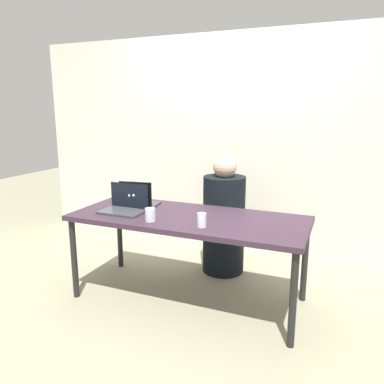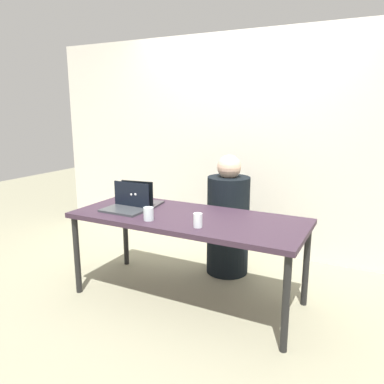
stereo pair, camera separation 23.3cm
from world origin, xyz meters
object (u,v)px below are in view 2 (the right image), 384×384
person_at_center (228,221)px  laptop_front_left (126,205)px  water_glass_left (149,215)px  water_glass_right (198,221)px  laptop_back_left (142,200)px

person_at_center → laptop_front_left: person_at_center is taller
water_glass_left → water_glass_right: size_ratio=0.98×
laptop_front_left → water_glass_left: size_ratio=3.55×
water_glass_left → water_glass_right: bearing=2.6°
laptop_back_left → laptop_front_left: size_ratio=0.90×
person_at_center → laptop_front_left: 1.00m
person_at_center → water_glass_left: person_at_center is taller
person_at_center → water_glass_right: bearing=90.1°
water_glass_right → water_glass_left: bearing=-177.4°
laptop_back_left → water_glass_left: laptop_back_left is taller
laptop_front_left → water_glass_left: (0.33, -0.15, -0.01)m
laptop_front_left → water_glass_right: bearing=-9.7°
water_glass_left → person_at_center: bearing=71.0°
laptop_back_left → laptop_front_left: (-0.03, -0.18, -0.00)m
person_at_center → laptop_back_left: (-0.60, -0.55, 0.26)m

